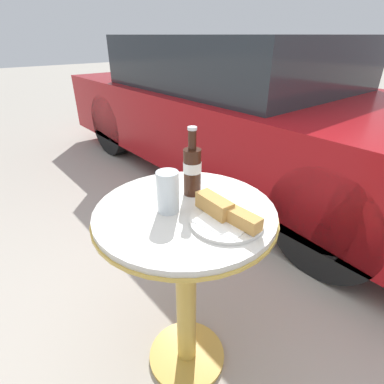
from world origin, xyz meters
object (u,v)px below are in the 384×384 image
object	(u,v)px
bistro_table	(186,257)
drinking_glass	(168,193)
parked_car	(245,110)
cola_bottle_left	(192,169)
lunch_plate_near	(226,216)

from	to	relation	value
bistro_table	drinking_glass	xyz separation A→B (m)	(-0.02, -0.05, 0.26)
bistro_table	parked_car	xyz separation A→B (m)	(-1.29, 1.78, 0.05)
bistro_table	parked_car	size ratio (longest dim) A/B	0.18
cola_bottle_left	lunch_plate_near	size ratio (longest dim) A/B	1.05
lunch_plate_near	cola_bottle_left	bearing A→B (deg)	168.89
cola_bottle_left	parked_car	xyz separation A→B (m)	(-1.23, 1.69, -0.25)
bistro_table	lunch_plate_near	size ratio (longest dim) A/B	3.32
drinking_glass	parked_car	world-z (taller)	parked_car
bistro_table	cola_bottle_left	xyz separation A→B (m)	(-0.06, 0.08, 0.30)
cola_bottle_left	drinking_glass	size ratio (longest dim) A/B	1.79
parked_car	drinking_glass	bearing A→B (deg)	-55.17
cola_bottle_left	parked_car	world-z (taller)	parked_car
bistro_table	lunch_plate_near	world-z (taller)	lunch_plate_near
lunch_plate_near	parked_car	bearing A→B (deg)	129.57
bistro_table	lunch_plate_near	xyz separation A→B (m)	(0.14, 0.04, 0.22)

